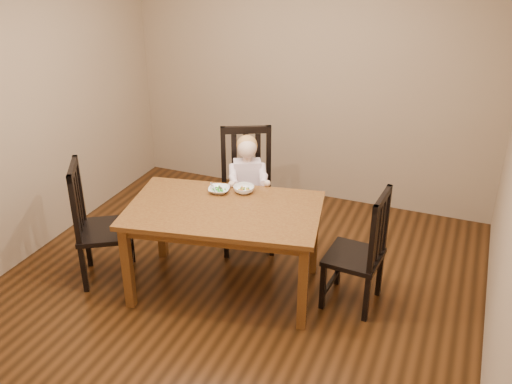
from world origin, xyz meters
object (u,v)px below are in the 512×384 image
at_px(dining_table, 224,218).
at_px(bowl_peas, 219,190).
at_px(chair_left, 98,225).
at_px(toddler, 247,180).
at_px(chair_child, 247,191).
at_px(bowl_veg, 244,189).
at_px(chair_right, 361,252).

height_order(dining_table, bowl_peas, bowl_peas).
xyz_separation_m(chair_left, toddler, (0.97, 0.97, 0.17)).
distance_m(dining_table, chair_left, 1.11).
xyz_separation_m(dining_table, bowl_peas, (-0.16, 0.25, 0.11)).
bearing_deg(toddler, chair_child, -90.00).
distance_m(chair_left, toddler, 1.38).
distance_m(chair_child, bowl_veg, 0.54).
bearing_deg(chair_left, bowl_veg, 85.33).
xyz_separation_m(dining_table, bowl_veg, (0.04, 0.32, 0.12)).
relative_size(chair_right, bowl_peas, 5.75).
xyz_separation_m(bowl_peas, bowl_veg, (0.19, 0.08, 0.01)).
xyz_separation_m(chair_left, bowl_veg, (1.10, 0.57, 0.28)).
distance_m(toddler, bowl_veg, 0.44).
bearing_deg(toddler, chair_right, 130.30).
relative_size(chair_child, toddler, 2.01).
bearing_deg(chair_left, dining_table, 70.97).
height_order(chair_left, bowl_peas, chair_left).
bearing_deg(chair_right, dining_table, 105.25).
relative_size(chair_right, bowl_veg, 5.79).
bearing_deg(bowl_peas, bowl_veg, 22.24).
bearing_deg(chair_left, toddler, 103.04).
height_order(chair_left, chair_right, chair_left).
height_order(chair_child, chair_left, chair_child).
distance_m(chair_left, bowl_veg, 1.27).
xyz_separation_m(toddler, bowl_peas, (-0.06, -0.48, 0.10)).
bearing_deg(chair_child, bowl_peas, 60.34).
xyz_separation_m(dining_table, toddler, (-0.10, 0.72, 0.01)).
relative_size(chair_left, bowl_peas, 6.09).
xyz_separation_m(toddler, bowl_veg, (0.14, -0.40, 0.11)).
height_order(dining_table, chair_right, chair_right).
distance_m(chair_right, bowl_peas, 1.28).
bearing_deg(chair_left, chair_right, 69.94).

